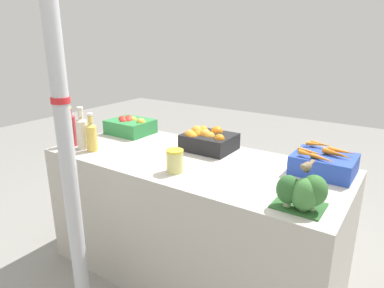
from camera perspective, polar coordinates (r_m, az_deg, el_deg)
ground_plane at (r=2.54m, az=-0.00°, el=-20.33°), size 10.00×10.00×0.00m
market_table at (r=2.31m, az=-0.00°, el=-12.22°), size 1.88×0.81×0.83m
support_pole at (r=1.78m, az=-20.67°, el=3.25°), size 0.09×0.09×2.31m
apple_crate at (r=2.73m, az=-10.29°, el=3.04°), size 0.33×0.27×0.14m
orange_crate at (r=2.30m, az=2.61°, el=0.72°), size 0.33×0.27×0.15m
carrot_crate at (r=2.04m, az=21.15°, el=-2.98°), size 0.33×0.28×0.15m
broccoli_pile at (r=1.58m, az=18.01°, el=-7.71°), size 0.23×0.19×0.17m
juice_bottle_ruby at (r=2.51m, az=-19.45°, el=2.37°), size 0.06×0.06×0.28m
juice_bottle_cloudy at (r=2.43m, az=-17.84°, el=1.99°), size 0.08×0.08×0.29m
juice_bottle_golden at (r=2.36m, az=-16.38°, el=1.34°), size 0.07×0.07×0.26m
pickle_jar at (r=1.92m, az=-2.88°, el=-2.82°), size 0.10×0.10×0.13m
sparrow_bird at (r=1.57m, az=18.55°, el=-3.55°), size 0.04×0.14×0.05m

